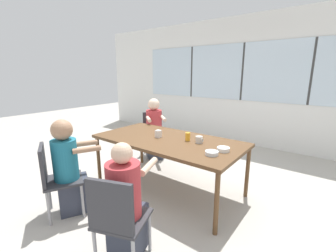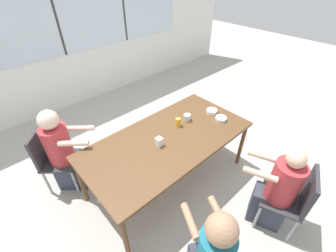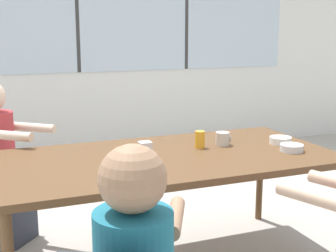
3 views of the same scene
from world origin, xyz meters
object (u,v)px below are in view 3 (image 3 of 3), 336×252
(juice_glass, at_px, (200,140))
(coffee_mug, at_px, (223,139))
(milk_carton_small, at_px, (145,150))
(bowl_cereal, at_px, (292,148))
(bowl_white_shallow, at_px, (281,140))

(juice_glass, bearing_deg, coffee_mug, 1.95)
(milk_carton_small, height_order, bowl_cereal, milk_carton_small)
(bowl_white_shallow, distance_m, bowl_cereal, 0.20)
(coffee_mug, relative_size, milk_carton_small, 0.95)
(bowl_white_shallow, relative_size, bowl_cereal, 1.00)
(coffee_mug, height_order, bowl_white_shallow, coffee_mug)
(coffee_mug, distance_m, juice_glass, 0.17)
(bowl_white_shallow, bearing_deg, juice_glass, 169.66)
(juice_glass, bearing_deg, bowl_white_shallow, -10.34)
(coffee_mug, bearing_deg, milk_carton_small, -168.10)
(bowl_white_shallow, xyz_separation_m, bowl_cereal, (-0.05, -0.19, -0.00))
(milk_carton_small, distance_m, bowl_cereal, 0.92)
(bowl_white_shallow, bearing_deg, coffee_mug, 164.35)
(bowl_cereal, bearing_deg, coffee_mug, 137.84)
(juice_glass, xyz_separation_m, bowl_white_shallow, (0.54, -0.10, -0.03))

